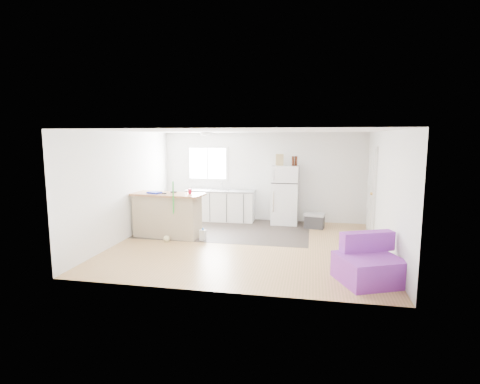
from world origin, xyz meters
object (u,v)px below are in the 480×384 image
refrigerator (285,195)px  purple_seat (369,265)px  kitchen_cabinets (221,205)px  blue_tray (155,193)px  peninsula (167,215)px  red_cup (190,191)px  cooler (314,221)px  cardboard_box (280,160)px  bottle_left (293,161)px  cleaner_jug (203,235)px  mop (168,231)px  bottle_right (296,161)px

refrigerator → purple_seat: refrigerator is taller
kitchen_cabinets → blue_tray: kitchen_cabinets is taller
peninsula → refrigerator: refrigerator is taller
refrigerator → red_cup: refrigerator is taller
kitchen_cabinets → red_cup: (-0.25, -1.85, 0.64)m
peninsula → cooler: 3.65m
kitchen_cabinets → cardboard_box: 2.04m
cardboard_box → bottle_left: cardboard_box is taller
purple_seat → cleaner_jug: bearing=128.2°
kitchen_cabinets → cooler: size_ratio=3.49×
cooler → mop: mop is taller
red_cup → bottle_left: bearing=38.4°
cooler → refrigerator: bearing=165.5°
cooler → cleaner_jug: (-2.43, -1.66, -0.07)m
bottle_left → mop: bearing=-140.0°
purple_seat → red_cup: bearing=128.0°
bottle_right → mop: bearing=-140.3°
mop → blue_tray: bearing=119.4°
purple_seat → red_cup: red_cup is taller
cardboard_box → cooler: bearing=-20.0°
peninsula → cardboard_box: bearing=42.5°
cooler → bottle_left: bottle_left is taller
mop → bottle_right: bottle_right is taller
cardboard_box → red_cup: bearing=-135.9°
peninsula → cardboard_box: size_ratio=5.65×
cooler → bottle_right: size_ratio=2.18×
cardboard_box → bottle_left: bearing=-6.8°
kitchen_cabinets → blue_tray: (-1.06, -1.93, 0.60)m
mop → red_cup: size_ratio=11.27×
peninsula → cleaner_jug: 1.00m
bottle_left → bottle_right: bearing=27.7°
red_cup → cardboard_box: size_ratio=0.40×
cardboard_box → bottle_left: size_ratio=1.20×
cooler → mop: bearing=-139.2°
refrigerator → blue_tray: (-2.82, -1.88, 0.26)m
blue_tray → mop: bearing=-37.5°
blue_tray → cardboard_box: cardboard_box is taller
mop → bottle_left: bottle_left is taller
cooler → cleaner_jug: bearing=-135.5°
mop → bottle_left: bearing=16.9°
refrigerator → cooler: size_ratio=2.83×
refrigerator → bottle_right: bottle_right is taller
bottle_right → blue_tray: bearing=-149.0°
bottle_right → cardboard_box: bearing=179.5°
mop → blue_tray: 0.97m
red_cup → blue_tray: bearing=-174.9°
cooler → blue_tray: size_ratio=1.82×
bottle_right → cleaner_jug: bearing=-134.0°
kitchen_cabinets → bottle_left: (1.96, -0.10, 1.24)m
kitchen_cabinets → cleaner_jug: kitchen_cabinets is taller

